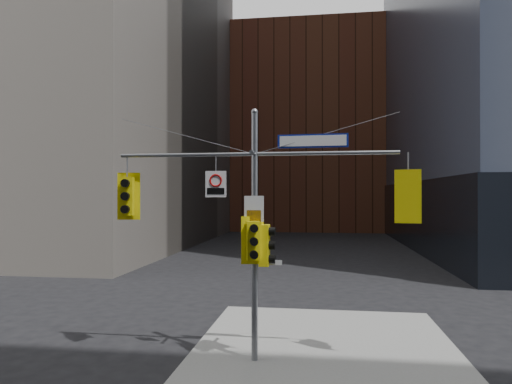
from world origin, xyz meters
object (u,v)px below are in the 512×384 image
(traffic_light_east_arm, at_px, (408,196))
(traffic_light_pole_side, at_px, (266,245))
(signal_assembly, at_px, (255,210))
(street_sign_blade, at_px, (313,141))
(regulatory_sign_arm, at_px, (216,183))
(traffic_light_pole_front, at_px, (253,241))
(traffic_light_west_arm, at_px, (127,196))

(traffic_light_east_arm, bearing_deg, traffic_light_pole_side, 13.14)
(signal_assembly, bearing_deg, street_sign_blade, 0.12)
(street_sign_blade, height_order, regulatory_sign_arm, street_sign_blade)
(traffic_light_pole_front, relative_size, street_sign_blade, 0.68)
(traffic_light_west_arm, bearing_deg, street_sign_blade, -9.55)
(traffic_light_west_arm, bearing_deg, traffic_light_pole_side, -9.57)
(traffic_light_west_arm, relative_size, regulatory_sign_arm, 1.87)
(traffic_light_east_arm, bearing_deg, traffic_light_pole_front, 16.82)
(regulatory_sign_arm, bearing_deg, street_sign_blade, -1.20)
(traffic_light_east_arm, relative_size, street_sign_blade, 0.73)
(traffic_light_west_arm, xyz_separation_m, traffic_light_pole_front, (3.82, -0.28, -1.24))
(traffic_light_pole_side, distance_m, traffic_light_pole_front, 0.45)
(traffic_light_pole_side, bearing_deg, traffic_light_west_arm, 92.82)
(traffic_light_west_arm, bearing_deg, traffic_light_pole_front, -13.64)
(signal_assembly, bearing_deg, traffic_light_east_arm, 0.00)
(traffic_light_pole_front, distance_m, street_sign_blade, 3.25)
(signal_assembly, bearing_deg, traffic_light_pole_front, -90.35)
(traffic_light_west_arm, distance_m, regulatory_sign_arm, 2.72)
(signal_assembly, distance_m, regulatory_sign_arm, 1.36)
(street_sign_blade, relative_size, regulatory_sign_arm, 2.61)
(street_sign_blade, bearing_deg, signal_assembly, -177.16)
(traffic_light_pole_side, xyz_separation_m, traffic_light_pole_front, (-0.33, -0.27, 0.15))
(traffic_light_pole_side, distance_m, street_sign_blade, 3.22)
(traffic_light_pole_front, bearing_deg, regulatory_sign_arm, 152.88)
(signal_assembly, relative_size, traffic_light_west_arm, 5.67)
(traffic_light_pole_front, xyz_separation_m, street_sign_blade, (1.64, 0.27, 2.79))
(traffic_light_pole_front, bearing_deg, signal_assembly, 74.91)
(traffic_light_west_arm, distance_m, street_sign_blade, 5.68)
(signal_assembly, height_order, traffic_light_west_arm, signal_assembly)
(signal_assembly, relative_size, regulatory_sign_arm, 10.58)
(traffic_light_pole_side, relative_size, regulatory_sign_arm, 1.54)
(regulatory_sign_arm, bearing_deg, traffic_light_west_arm, 177.58)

